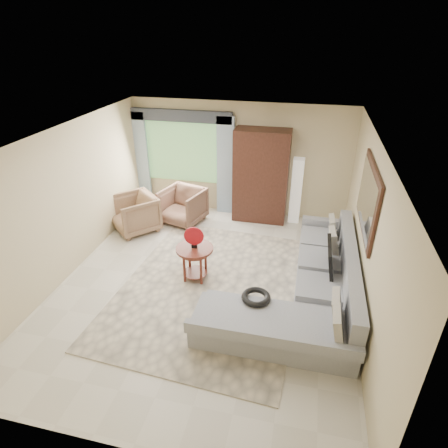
% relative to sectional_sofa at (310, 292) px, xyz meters
% --- Properties ---
extents(ground, '(6.00, 6.00, 0.00)m').
position_rel_sectional_sofa_xyz_m(ground, '(-1.78, 0.18, -0.28)').
color(ground, silver).
rests_on(ground, ground).
extents(area_rug, '(3.25, 4.19, 0.02)m').
position_rel_sectional_sofa_xyz_m(area_rug, '(-1.65, 0.11, -0.27)').
color(area_rug, beige).
rests_on(area_rug, ground).
extents(sectional_sofa, '(2.30, 3.46, 0.90)m').
position_rel_sectional_sofa_xyz_m(sectional_sofa, '(0.00, 0.00, 0.00)').
color(sectional_sofa, '#A3A4AB').
rests_on(sectional_sofa, ground).
extents(tv_screen, '(0.14, 0.74, 0.48)m').
position_rel_sectional_sofa_xyz_m(tv_screen, '(0.27, 0.41, 0.44)').
color(tv_screen, black).
rests_on(tv_screen, sectional_sofa).
extents(garden_hose, '(0.43, 0.43, 0.09)m').
position_rel_sectional_sofa_xyz_m(garden_hose, '(-0.78, -0.64, 0.26)').
color(garden_hose, black).
rests_on(garden_hose, sectional_sofa).
extents(coffee_table, '(0.65, 0.65, 0.65)m').
position_rel_sectional_sofa_xyz_m(coffee_table, '(-2.00, 0.29, 0.06)').
color(coffee_table, '#532216').
rests_on(coffee_table, ground).
extents(red_disc, '(0.34, 0.07, 0.34)m').
position_rel_sectional_sofa_xyz_m(red_disc, '(-2.00, 0.29, 0.60)').
color(red_disc, '#AA1118').
rests_on(red_disc, coffee_table).
extents(armchair_left, '(1.24, 1.25, 0.81)m').
position_rel_sectional_sofa_xyz_m(armchair_left, '(-3.80, 1.72, 0.12)').
color(armchair_left, '#936A50').
rests_on(armchair_left, ground).
extents(armchair_right, '(1.07, 1.09, 0.80)m').
position_rel_sectional_sofa_xyz_m(armchair_right, '(-2.91, 2.33, 0.12)').
color(armchair_right, brown).
rests_on(armchair_right, ground).
extents(potted_plant, '(0.49, 0.43, 0.54)m').
position_rel_sectional_sofa_xyz_m(potted_plant, '(-4.12, 2.58, -0.01)').
color(potted_plant, '#999999').
rests_on(potted_plant, ground).
extents(armoire, '(1.20, 0.55, 2.10)m').
position_rel_sectional_sofa_xyz_m(armoire, '(-1.23, 2.90, 0.77)').
color(armoire, black).
rests_on(armoire, ground).
extents(floor_lamp, '(0.24, 0.24, 1.50)m').
position_rel_sectional_sofa_xyz_m(floor_lamp, '(-0.43, 2.96, 0.47)').
color(floor_lamp, silver).
rests_on(floor_lamp, ground).
extents(window, '(1.80, 0.04, 1.40)m').
position_rel_sectional_sofa_xyz_m(window, '(-3.13, 3.15, 1.12)').
color(window, '#669E59').
rests_on(window, wall_back).
extents(curtain_left, '(0.40, 0.08, 2.30)m').
position_rel_sectional_sofa_xyz_m(curtain_left, '(-4.18, 3.06, 0.87)').
color(curtain_left, '#9EB7CC').
rests_on(curtain_left, ground).
extents(curtain_right, '(0.40, 0.08, 2.30)m').
position_rel_sectional_sofa_xyz_m(curtain_right, '(-2.08, 3.06, 0.87)').
color(curtain_right, '#9EB7CC').
rests_on(curtain_right, ground).
extents(valance, '(2.40, 0.12, 0.26)m').
position_rel_sectional_sofa_xyz_m(valance, '(-3.13, 3.08, 1.97)').
color(valance, '#1E232D').
rests_on(valance, wall_back).
extents(wall_mirror, '(0.05, 1.70, 1.05)m').
position_rel_sectional_sofa_xyz_m(wall_mirror, '(0.68, 0.53, 1.47)').
color(wall_mirror, black).
rests_on(wall_mirror, wall_right).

